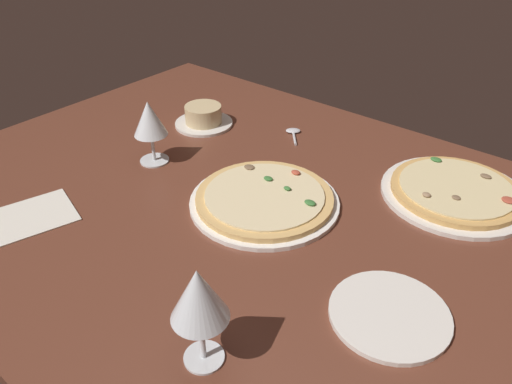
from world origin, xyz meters
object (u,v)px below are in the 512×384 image
object	(u,v)px
paper_menu	(19,220)
spoon	(293,132)
pizza_main	(265,199)
side_plate	(389,314)
pizza_side	(455,192)
ramekin_on_saucer	(203,117)
wine_glass_near	(199,297)
wine_glass_far	(149,120)

from	to	relation	value
paper_menu	spoon	world-z (taller)	spoon
pizza_main	side_plate	world-z (taller)	pizza_main
side_plate	pizza_side	bearing A→B (deg)	96.86
pizza_main	side_plate	xyz separation A→B (cm)	(35.17, -11.93, -0.76)
ramekin_on_saucer	paper_menu	distance (cm)	56.01
side_plate	paper_menu	distance (cm)	74.17
pizza_main	wine_glass_near	bearing A→B (deg)	-63.98
ramekin_on_saucer	pizza_side	bearing A→B (deg)	7.91
wine_glass_far	wine_glass_near	bearing A→B (deg)	-34.04
wine_glass_near	side_plate	xyz separation A→B (cm)	(17.30, 24.68, -12.13)
pizza_main	wine_glass_far	xyz separation A→B (cm)	(-32.22, -2.76, 9.72)
pizza_side	spoon	distance (cm)	44.86
pizza_side	ramekin_on_saucer	xyz separation A→B (cm)	(-67.39, -9.36, 1.21)
ramekin_on_saucer	wine_glass_far	world-z (taller)	wine_glass_far
spoon	ramekin_on_saucer	bearing A→B (deg)	-153.39
wine_glass_far	paper_menu	world-z (taller)	wine_glass_far
ramekin_on_saucer	wine_glass_near	bearing A→B (deg)	-45.53
wine_glass_far	side_plate	xyz separation A→B (cm)	(67.40, -9.17, -10.49)
pizza_side	wine_glass_near	xyz separation A→B (cm)	(-12.40, -65.37, 11.40)
wine_glass_far	side_plate	distance (cm)	68.82
ramekin_on_saucer	side_plate	distance (cm)	78.81
ramekin_on_saucer	wine_glass_far	xyz separation A→B (cm)	(4.89, -22.16, 8.54)
pizza_main	wine_glass_near	world-z (taller)	wine_glass_near
paper_menu	spoon	distance (cm)	70.22
pizza_side	paper_menu	bearing A→B (deg)	-134.91
wine_glass_far	wine_glass_near	world-z (taller)	wine_glass_near
ramekin_on_saucer	spoon	size ratio (longest dim) A/B	1.90
pizza_main	pizza_side	distance (cm)	41.76
pizza_side	paper_menu	xyz separation A→B (cm)	(-65.07, -65.28, -1.03)
spoon	wine_glass_near	bearing A→B (deg)	-64.29
ramekin_on_saucer	wine_glass_far	distance (cm)	24.25
pizza_main	ramekin_on_saucer	xyz separation A→B (cm)	(-37.12, 19.40, 1.18)
ramekin_on_saucer	paper_menu	world-z (taller)	ramekin_on_saucer
wine_glass_near	pizza_main	bearing A→B (deg)	116.02
wine_glass_near	paper_menu	world-z (taller)	wine_glass_near
pizza_main	paper_menu	bearing A→B (deg)	-133.62
pizza_main	wine_glass_near	xyz separation A→B (cm)	(17.87, -36.61, 11.37)
pizza_main	pizza_side	xyz separation A→B (cm)	(30.27, 28.76, -0.03)
wine_glass_far	spoon	xyz separation A→B (cm)	(17.69, 33.48, -10.47)
wine_glass_far	side_plate	size ratio (longest dim) A/B	0.80
pizza_main	wine_glass_far	size ratio (longest dim) A/B	2.05
pizza_side	wine_glass_far	bearing A→B (deg)	-153.23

